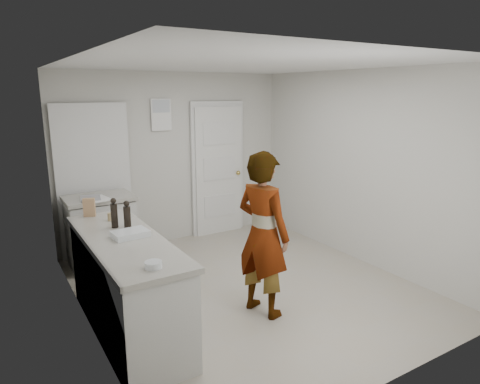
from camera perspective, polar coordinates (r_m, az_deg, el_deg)
ground at (r=5.11m, az=0.90°, el=-12.53°), size 4.00×4.00×0.00m
room_shell at (r=6.38m, az=-9.86°, el=2.24°), size 4.00×4.00×4.00m
main_counter at (r=4.22m, az=-14.82°, el=-12.38°), size 0.64×1.96×0.93m
side_counter at (r=5.85m, az=-17.99°, el=-5.28°), size 0.84×0.61×0.93m
person at (r=4.27m, az=3.08°, el=-5.66°), size 0.56×0.70×1.67m
cake_mix_box at (r=4.81m, az=-19.46°, el=-1.95°), size 0.13×0.10×0.20m
spice_jar at (r=4.59m, az=-16.92°, el=-3.19°), size 0.05×0.05×0.08m
oil_cruet_a at (r=4.29m, az=-14.82°, el=-2.96°), size 0.07×0.07×0.27m
oil_cruet_b at (r=4.33m, az=-16.43°, el=-2.76°), size 0.07×0.07×0.30m
baking_dish at (r=4.05m, az=-14.43°, el=-5.44°), size 0.33×0.24×0.06m
egg_bowl at (r=3.33m, az=-11.49°, el=-9.48°), size 0.13×0.13×0.05m
papers at (r=5.56m, az=-18.57°, el=-0.88°), size 0.33×0.39×0.01m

